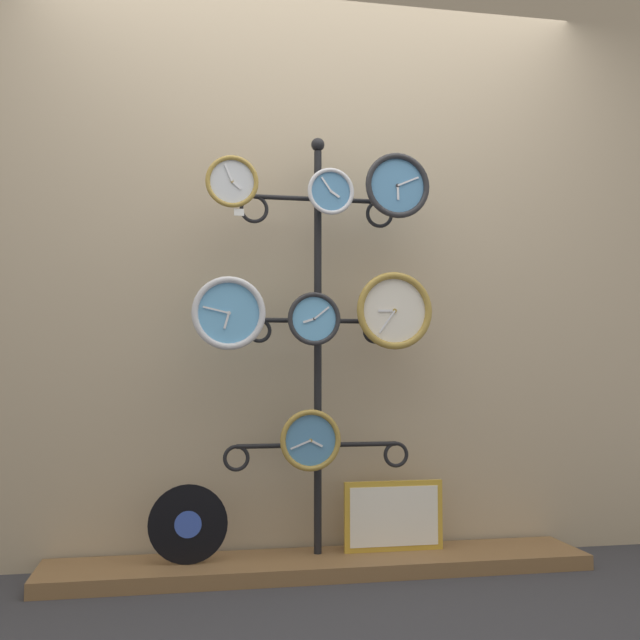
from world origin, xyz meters
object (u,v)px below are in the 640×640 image
at_px(clock_top_center, 331,192).
at_px(clock_top_left, 232,182).
at_px(picture_frame, 394,516).
at_px(clock_bottom_center, 310,440).
at_px(display_stand, 318,421).
at_px(clock_top_right, 397,186).
at_px(vinyl_record, 188,524).
at_px(clock_middle_left, 229,313).
at_px(clock_middle_right, 394,311).
at_px(clock_middle_center, 314,319).

bearing_deg(clock_top_center, clock_top_left, -177.46).
bearing_deg(picture_frame, clock_bottom_center, -166.62).
distance_m(display_stand, clock_top_right, 1.04).
bearing_deg(clock_top_left, vinyl_record, 169.25).
height_order(clock_top_center, clock_top_right, clock_top_right).
relative_size(display_stand, clock_top_left, 8.45).
distance_m(display_stand, clock_middle_left, 0.59).
bearing_deg(picture_frame, clock_top_right, -90.90).
distance_m(clock_top_left, clock_middle_right, 0.85).
distance_m(clock_top_center, picture_frame, 1.38).
distance_m(display_stand, clock_middle_right, 0.56).
height_order(display_stand, clock_middle_right, display_stand).
height_order(clock_top_left, vinyl_record, clock_top_left).
height_order(clock_top_center, clock_middle_left, clock_top_center).
relative_size(display_stand, clock_top_right, 6.50).
relative_size(clock_middle_center, vinyl_record, 0.70).
bearing_deg(clock_top_left, clock_top_center, 2.54).
xyz_separation_m(clock_middle_right, clock_bottom_center, (-0.36, -0.02, -0.53)).
relative_size(clock_top_center, picture_frame, 0.46).
xyz_separation_m(display_stand, clock_top_center, (0.04, -0.09, 0.95)).
bearing_deg(display_stand, clock_top_left, -163.59).
xyz_separation_m(clock_top_center, clock_middle_center, (-0.07, -0.02, -0.53)).
relative_size(clock_top_center, clock_top_right, 0.71).
relative_size(display_stand, clock_middle_center, 8.30).
bearing_deg(clock_top_right, clock_top_left, -179.71).
xyz_separation_m(clock_top_right, vinyl_record, (-0.85, 0.03, -1.37)).
distance_m(clock_middle_right, picture_frame, 0.86).
xyz_separation_m(display_stand, clock_bottom_center, (-0.05, -0.11, -0.07)).
distance_m(clock_top_left, clock_middle_center, 0.64).
relative_size(clock_top_left, clock_middle_left, 0.73).
xyz_separation_m(clock_top_left, clock_middle_center, (0.34, -0.00, -0.55)).
height_order(clock_top_left, clock_middle_left, clock_top_left).
relative_size(clock_top_right, clock_middle_center, 1.28).
height_order(clock_bottom_center, picture_frame, clock_bottom_center).
bearing_deg(clock_top_center, display_stand, 111.91).
bearing_deg(vinyl_record, picture_frame, 4.15).
xyz_separation_m(clock_top_right, clock_middle_center, (-0.36, -0.00, -0.56)).
xyz_separation_m(clock_top_center, clock_bottom_center, (-0.09, -0.01, -1.02)).
bearing_deg(clock_top_left, clock_middle_center, -0.02).
xyz_separation_m(clock_bottom_center, vinyl_record, (-0.48, 0.03, -0.32)).
distance_m(clock_middle_center, picture_frame, 0.90).
bearing_deg(display_stand, clock_top_right, -18.34).
bearing_deg(clock_bottom_center, clock_middle_right, 3.59).
xyz_separation_m(display_stand, clock_middle_right, (0.31, -0.08, 0.46)).
bearing_deg(clock_top_center, clock_middle_right, 1.68).
xyz_separation_m(display_stand, vinyl_record, (-0.53, -0.08, -0.39)).
height_order(clock_middle_center, clock_middle_right, clock_middle_right).
distance_m(clock_middle_center, clock_bottom_center, 0.49).
xyz_separation_m(clock_top_left, clock_top_center, (0.41, 0.02, -0.02)).
xyz_separation_m(clock_top_right, picture_frame, (0.00, 0.09, -1.38)).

